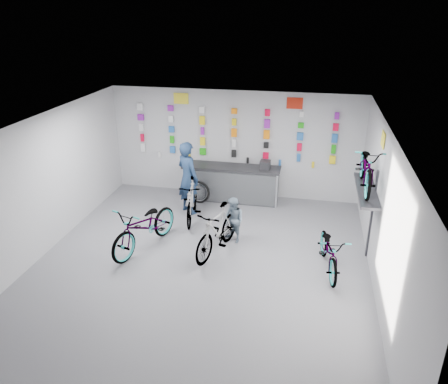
% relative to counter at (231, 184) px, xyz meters
% --- Properties ---
extents(floor, '(8.00, 8.00, 0.00)m').
position_rel_counter_xyz_m(floor, '(0.00, -3.54, -0.49)').
color(floor, '#58575D').
rests_on(floor, ground).
extents(ceiling, '(8.00, 8.00, 0.00)m').
position_rel_counter_xyz_m(ceiling, '(0.00, -3.54, 2.51)').
color(ceiling, white).
rests_on(ceiling, wall_back).
extents(wall_back, '(7.00, 0.00, 7.00)m').
position_rel_counter_xyz_m(wall_back, '(0.00, 0.46, 1.01)').
color(wall_back, '#B8B8BA').
rests_on(wall_back, floor).
extents(wall_front, '(7.00, 0.00, 7.00)m').
position_rel_counter_xyz_m(wall_front, '(0.00, -7.54, 1.01)').
color(wall_front, '#B8B8BA').
rests_on(wall_front, floor).
extents(wall_left, '(0.00, 8.00, 8.00)m').
position_rel_counter_xyz_m(wall_left, '(-3.50, -3.54, 1.01)').
color(wall_left, '#B8B8BA').
rests_on(wall_left, floor).
extents(wall_right, '(0.00, 8.00, 8.00)m').
position_rel_counter_xyz_m(wall_right, '(3.50, -3.54, 1.01)').
color(wall_right, '#B8B8BA').
rests_on(wall_right, floor).
extents(counter, '(2.70, 0.66, 1.00)m').
position_rel_counter_xyz_m(counter, '(0.00, 0.00, 0.00)').
color(counter, black).
rests_on(counter, floor).
extents(merch_wall, '(5.57, 0.08, 1.55)m').
position_rel_counter_xyz_m(merch_wall, '(0.03, 0.39, 1.30)').
color(merch_wall, silver).
rests_on(merch_wall, wall_back).
extents(wall_bracket, '(0.39, 1.90, 2.00)m').
position_rel_counter_xyz_m(wall_bracket, '(3.33, -2.34, 0.98)').
color(wall_bracket, '#333338').
rests_on(wall_bracket, wall_right).
extents(sign_left, '(0.42, 0.02, 0.30)m').
position_rel_counter_xyz_m(sign_left, '(-1.50, 0.44, 2.23)').
color(sign_left, yellow).
rests_on(sign_left, wall_back).
extents(sign_right, '(0.42, 0.02, 0.30)m').
position_rel_counter_xyz_m(sign_right, '(1.60, 0.44, 2.23)').
color(sign_right, red).
rests_on(sign_right, wall_back).
extents(sign_side, '(0.02, 0.40, 0.30)m').
position_rel_counter_xyz_m(sign_side, '(3.48, -2.34, 2.16)').
color(sign_side, yellow).
rests_on(sign_side, wall_right).
extents(bike_left, '(1.36, 2.22, 1.10)m').
position_rel_counter_xyz_m(bike_left, '(-1.38, -3.02, 0.07)').
color(bike_left, gray).
rests_on(bike_left, floor).
extents(bike_center, '(1.02, 1.89, 1.10)m').
position_rel_counter_xyz_m(bike_center, '(0.24, -2.87, 0.06)').
color(bike_center, gray).
rests_on(bike_center, floor).
extents(bike_right, '(0.86, 1.78, 0.90)m').
position_rel_counter_xyz_m(bike_right, '(2.64, -3.08, -0.04)').
color(bike_right, gray).
rests_on(bike_right, floor).
extents(bike_service, '(0.77, 1.84, 1.07)m').
position_rel_counter_xyz_m(bike_service, '(-0.75, -1.40, 0.05)').
color(bike_service, gray).
rests_on(bike_service, floor).
extents(bike_wall, '(0.63, 1.80, 0.95)m').
position_rel_counter_xyz_m(bike_wall, '(3.25, -2.34, 1.57)').
color(bike_wall, gray).
rests_on(bike_wall, wall_bracket).
extents(clerk, '(0.84, 0.79, 1.93)m').
position_rel_counter_xyz_m(clerk, '(-0.96, -0.98, 0.48)').
color(clerk, '#172A46').
rests_on(clerk, floor).
extents(customer, '(0.67, 0.65, 1.08)m').
position_rel_counter_xyz_m(customer, '(0.49, -2.30, 0.05)').
color(customer, slate).
rests_on(customer, floor).
extents(spare_wheel, '(0.64, 0.19, 0.63)m').
position_rel_counter_xyz_m(spare_wheel, '(-0.84, -0.37, -0.17)').
color(spare_wheel, black).
rests_on(spare_wheel, floor).
extents(register, '(0.28, 0.30, 0.22)m').
position_rel_counter_xyz_m(register, '(0.93, 0.01, 0.62)').
color(register, black).
rests_on(register, counter).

